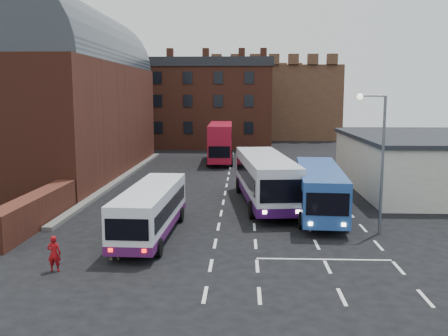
{
  "coord_description": "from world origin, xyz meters",
  "views": [
    {
      "loc": [
        1.41,
        -24.63,
        7.29
      ],
      "look_at": [
        0.0,
        10.0,
        2.2
      ],
      "focal_mm": 40.0,
      "sensor_mm": 36.0,
      "label": 1
    }
  ],
  "objects_px": {
    "bus_white_outbound": "(151,207)",
    "pedestrian_red": "(54,254)",
    "bus_red_double": "(221,142)",
    "bus_blue": "(319,187)",
    "pedestrian_beige": "(113,244)",
    "street_lamp": "(378,150)",
    "bus_white_inbound": "(265,176)"
  },
  "relations": [
    {
      "from": "bus_red_double",
      "to": "pedestrian_red",
      "type": "distance_m",
      "value": 34.62
    },
    {
      "from": "bus_blue",
      "to": "bus_red_double",
      "type": "relative_size",
      "value": 1.02
    },
    {
      "from": "pedestrian_red",
      "to": "bus_blue",
      "type": "bearing_deg",
      "value": -143.42
    },
    {
      "from": "bus_white_inbound",
      "to": "bus_blue",
      "type": "distance_m",
      "value": 4.25
    },
    {
      "from": "bus_white_inbound",
      "to": "pedestrian_red",
      "type": "xyz_separation_m",
      "value": [
        -9.28,
        -13.17,
        -1.17
      ]
    },
    {
      "from": "street_lamp",
      "to": "bus_red_double",
      "type": "bearing_deg",
      "value": 108.84
    },
    {
      "from": "pedestrian_red",
      "to": "street_lamp",
      "type": "bearing_deg",
      "value": -160.0
    },
    {
      "from": "bus_white_outbound",
      "to": "bus_red_double",
      "type": "height_order",
      "value": "bus_red_double"
    },
    {
      "from": "bus_red_double",
      "to": "pedestrian_red",
      "type": "xyz_separation_m",
      "value": [
        -5.31,
        -34.17,
        -1.48
      ]
    },
    {
      "from": "street_lamp",
      "to": "pedestrian_red",
      "type": "bearing_deg",
      "value": -156.83
    },
    {
      "from": "pedestrian_beige",
      "to": "bus_blue",
      "type": "bearing_deg",
      "value": -147.65
    },
    {
      "from": "street_lamp",
      "to": "pedestrian_beige",
      "type": "bearing_deg",
      "value": -159.64
    },
    {
      "from": "pedestrian_beige",
      "to": "street_lamp",
      "type": "bearing_deg",
      "value": -167.34
    },
    {
      "from": "bus_red_double",
      "to": "bus_blue",
      "type": "bearing_deg",
      "value": 105.37
    },
    {
      "from": "street_lamp",
      "to": "pedestrian_beige",
      "type": "xyz_separation_m",
      "value": [
        -12.77,
        -4.74,
        -3.75
      ]
    },
    {
      "from": "bus_red_double",
      "to": "pedestrian_beige",
      "type": "height_order",
      "value": "bus_red_double"
    },
    {
      "from": "bus_white_outbound",
      "to": "pedestrian_beige",
      "type": "bearing_deg",
      "value": -103.37
    },
    {
      "from": "bus_white_outbound",
      "to": "pedestrian_beige",
      "type": "relative_size",
      "value": 6.9
    },
    {
      "from": "bus_white_inbound",
      "to": "pedestrian_red",
      "type": "height_order",
      "value": "bus_white_inbound"
    },
    {
      "from": "bus_white_inbound",
      "to": "street_lamp",
      "type": "height_order",
      "value": "street_lamp"
    },
    {
      "from": "bus_white_outbound",
      "to": "street_lamp",
      "type": "relative_size",
      "value": 1.29
    },
    {
      "from": "bus_white_outbound",
      "to": "bus_red_double",
      "type": "xyz_separation_m",
      "value": [
        2.24,
        28.78,
        0.72
      ]
    },
    {
      "from": "bus_blue",
      "to": "pedestrian_beige",
      "type": "bearing_deg",
      "value": 44.17
    },
    {
      "from": "bus_red_double",
      "to": "pedestrian_red",
      "type": "bearing_deg",
      "value": 79.83
    },
    {
      "from": "bus_blue",
      "to": "pedestrian_beige",
      "type": "relative_size",
      "value": 7.86
    },
    {
      "from": "pedestrian_red",
      "to": "pedestrian_beige",
      "type": "distance_m",
      "value": 2.59
    },
    {
      "from": "bus_white_outbound",
      "to": "pedestrian_red",
      "type": "xyz_separation_m",
      "value": [
        -3.06,
        -5.39,
        -0.76
      ]
    },
    {
      "from": "bus_white_inbound",
      "to": "bus_red_double",
      "type": "distance_m",
      "value": 21.37
    },
    {
      "from": "bus_white_outbound",
      "to": "pedestrian_red",
      "type": "height_order",
      "value": "bus_white_outbound"
    },
    {
      "from": "bus_red_double",
      "to": "street_lamp",
      "type": "xyz_separation_m",
      "value": [
        9.5,
        -27.84,
        2.2
      ]
    },
    {
      "from": "bus_white_inbound",
      "to": "bus_red_double",
      "type": "bearing_deg",
      "value": -85.53
    },
    {
      "from": "bus_white_outbound",
      "to": "pedestrian_red",
      "type": "bearing_deg",
      "value": -117.79
    }
  ]
}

